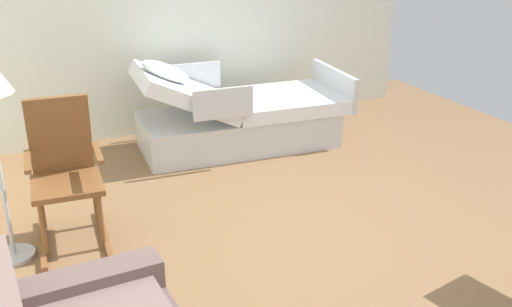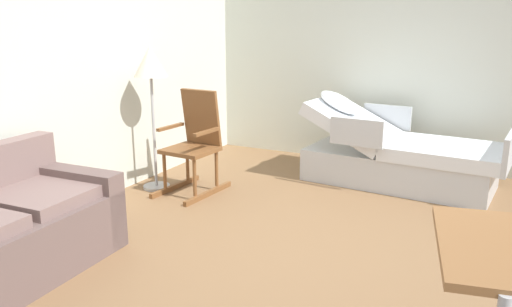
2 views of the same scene
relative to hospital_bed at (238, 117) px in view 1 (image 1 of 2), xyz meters
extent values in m
plane|color=olive|center=(-1.81, 0.12, -0.30)|extent=(6.40, 6.40, 0.00)
cube|color=silver|center=(0.80, 0.12, 1.05)|extent=(0.10, 5.08, 2.70)
cube|color=silver|center=(0.00, 0.00, -0.13)|extent=(1.04, 2.00, 0.35)
cube|color=white|center=(-0.04, -0.47, 0.12)|extent=(1.01, 1.23, 0.14)
cube|color=white|center=(0.05, 0.54, 0.32)|extent=(0.99, 0.99, 0.52)
ellipsoid|color=white|center=(0.06, 0.71, 0.54)|extent=(0.38, 0.52, 0.33)
cube|color=silver|center=(-0.48, 0.35, 0.33)|extent=(0.08, 0.56, 0.28)
cube|color=silver|center=(0.53, 0.26, 0.33)|extent=(0.08, 0.56, 0.28)
cube|color=silver|center=(-0.09, -1.06, 0.23)|extent=(0.95, 0.13, 0.36)
cylinder|color=black|center=(-0.29, 0.83, -0.25)|extent=(0.10, 0.10, 0.10)
cylinder|color=black|center=(0.43, 0.77, -0.25)|extent=(0.10, 0.10, 0.10)
cylinder|color=black|center=(-0.43, -0.76, -0.25)|extent=(0.10, 0.10, 0.10)
cylinder|color=black|center=(0.29, -0.82, -0.25)|extent=(0.10, 0.10, 0.10)
cube|color=brown|center=(-1.23, 2.07, -0.28)|extent=(0.76, 0.10, 0.05)
cube|color=brown|center=(-1.26, 1.64, -0.28)|extent=(0.76, 0.10, 0.05)
cylinder|color=brown|center=(-1.44, 1.68, -0.05)|extent=(0.04, 0.04, 0.40)
cylinder|color=brown|center=(-1.41, 2.06, -0.05)|extent=(0.04, 0.04, 0.40)
cylinder|color=brown|center=(-1.08, 1.65, -0.05)|extent=(0.04, 0.04, 0.40)
cylinder|color=brown|center=(-1.04, 2.03, -0.05)|extent=(0.04, 0.04, 0.40)
cube|color=brown|center=(-1.24, 1.86, 0.15)|extent=(0.50, 0.52, 0.04)
cube|color=brown|center=(-1.04, 1.84, 0.45)|extent=(0.15, 0.44, 0.60)
cube|color=brown|center=(-1.28, 1.63, 0.37)|extent=(0.39, 0.08, 0.03)
cube|color=brown|center=(-1.24, 2.09, 0.37)|extent=(0.39, 0.08, 0.03)
cylinder|color=#B2B5BA|center=(-1.29, 2.27, -0.29)|extent=(0.28, 0.28, 0.03)
cylinder|color=#B2B5BA|center=(-1.29, 2.27, 0.30)|extent=(0.03, 0.03, 1.15)
camera|label=1|loc=(-5.21, 2.27, 1.92)|focal=41.65mm
camera|label=2|loc=(-5.44, -0.98, 1.42)|focal=35.73mm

